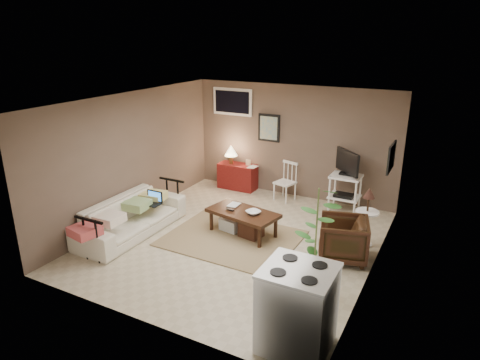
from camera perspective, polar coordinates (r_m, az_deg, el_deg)
The scene contains 20 objects.
floor at distance 7.49m, azimuth -0.29°, elevation -7.97°, with size 5.00×5.00×0.00m, color #C1B293.
art_back at distance 9.35m, azimuth 3.88°, elevation 6.94°, with size 0.50×0.03×0.60m, color black.
art_right at distance 7.25m, azimuth 19.53°, elevation 2.87°, with size 0.03×0.60×0.45m, color black.
window at distance 9.65m, azimuth -1.01°, elevation 10.39°, with size 0.96×0.03×0.60m, color white.
rug at distance 7.53m, azimuth -1.08°, elevation -7.75°, with size 2.21×1.77×0.02m, color #978258.
coffee_table at distance 7.58m, azimuth 0.33°, elevation -5.46°, with size 1.34×0.86×0.47m.
sofa at distance 7.80m, azimuth -14.35°, elevation -4.05°, with size 2.16×0.63×0.84m, color white.
sofa_pillows at distance 7.57m, azimuth -15.36°, elevation -4.09°, with size 0.41×2.05×0.15m, color #F4E0CA, non-canonical shape.
sofa_end_rails at distance 7.75m, azimuth -13.63°, elevation -4.64°, with size 0.58×2.16×0.73m, color black, non-canonical shape.
laptop at distance 7.88m, azimuth -11.51°, elevation -2.61°, with size 0.33×0.24×0.23m.
red_console at distance 9.77m, azimuth -0.41°, elevation 0.82°, with size 0.87×0.39×1.01m.
spindle_chair at distance 9.13m, azimuth 6.07°, elevation -0.36°, with size 0.46×0.46×0.83m.
tv_stand at distance 8.68m, azimuth 13.91°, elevation 0.05°, with size 0.59×0.56×1.25m.
side_table at distance 7.36m, azimuth 16.64°, elevation -3.88°, with size 0.38×0.38×1.03m.
armchair at distance 6.94m, azimuth 13.59°, elevation -7.41°, with size 0.72×0.68×0.75m, color black.
potted_plant at distance 5.82m, azimuth 10.09°, elevation -7.57°, with size 0.39×0.39×1.55m.
stove at distance 5.00m, azimuth 7.63°, elevation -16.61°, with size 0.78×0.72×1.02m.
bowl at distance 7.35m, azimuth 1.78°, elevation -3.69°, with size 0.24×0.06×0.24m, color #33160E.
book_table at distance 7.74m, azimuth -1.44°, elevation -2.43°, with size 0.18×0.02×0.25m, color #33160E.
book_console at distance 9.47m, azimuth 1.27°, elevation 2.47°, with size 0.18×0.02×0.24m, color #33160E.
Camera 1 is at (3.14, -5.89, 3.41)m, focal length 32.00 mm.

